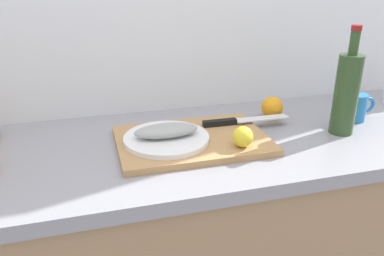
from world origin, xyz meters
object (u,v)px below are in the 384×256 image
object	(u,v)px
cutting_board	(192,140)
wine_bottle	(346,92)
coffee_mug_1	(356,107)
white_plate	(166,139)
lemon_0	(243,137)
chef_knife	(235,121)
fish_fillet	(166,131)

from	to	relation	value
cutting_board	wine_bottle	distance (m)	0.50
wine_bottle	coffee_mug_1	bearing A→B (deg)	36.12
white_plate	coffee_mug_1	size ratio (longest dim) A/B	2.19
white_plate	lemon_0	size ratio (longest dim) A/B	4.19
chef_knife	coffee_mug_1	size ratio (longest dim) A/B	2.56
white_plate	chef_knife	distance (m)	0.25
white_plate	lemon_0	world-z (taller)	lemon_0
lemon_0	wine_bottle	distance (m)	0.37
chef_knife	lemon_0	size ratio (longest dim) A/B	4.89
white_plate	wine_bottle	world-z (taller)	wine_bottle
chef_knife	lemon_0	bearing A→B (deg)	-104.36
fish_fillet	coffee_mug_1	xyz separation A→B (m)	(0.67, 0.04, -0.01)
lemon_0	coffee_mug_1	world-z (taller)	coffee_mug_1
wine_bottle	lemon_0	bearing A→B (deg)	-171.79
fish_fillet	lemon_0	world-z (taller)	lemon_0
wine_bottle	fish_fillet	bearing A→B (deg)	175.75
white_plate	coffee_mug_1	world-z (taller)	coffee_mug_1
cutting_board	fish_fillet	size ratio (longest dim) A/B	2.37
cutting_board	wine_bottle	bearing A→B (deg)	-5.54
chef_knife	lemon_0	distance (m)	0.17
fish_fillet	coffee_mug_1	size ratio (longest dim) A/B	1.64
fish_fillet	chef_knife	distance (m)	0.25
chef_knife	cutting_board	bearing A→B (deg)	-157.23
chef_knife	wine_bottle	world-z (taller)	wine_bottle
cutting_board	lemon_0	distance (m)	0.16
cutting_board	fish_fillet	distance (m)	0.09
white_plate	chef_knife	bearing A→B (deg)	16.43
white_plate	chef_knife	size ratio (longest dim) A/B	0.86
white_plate	coffee_mug_1	distance (m)	0.67
white_plate	chef_knife	world-z (taller)	chef_knife
cutting_board	lemon_0	world-z (taller)	lemon_0
fish_fillet	chef_knife	size ratio (longest dim) A/B	0.64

